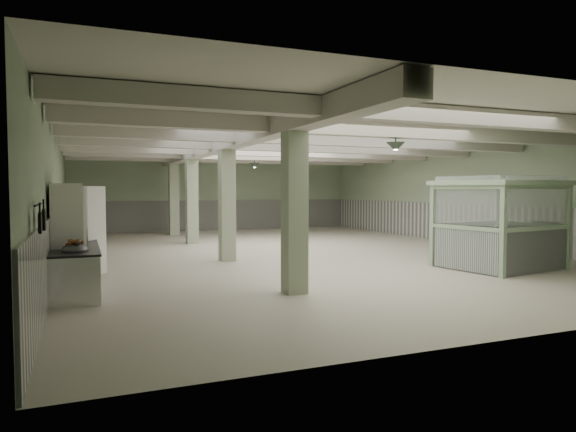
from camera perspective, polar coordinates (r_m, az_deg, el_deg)
name	(u,v)px	position (r m, az deg, el deg)	size (l,w,h in m)	color
floor	(294,253)	(16.69, 0.65, -4.09)	(20.00, 20.00, 0.00)	beige
ceiling	(294,141)	(16.64, 0.66, 8.31)	(14.00, 20.00, 0.02)	white
wall_back	(217,194)	(26.08, -7.88, 2.40)	(14.00, 0.02, 3.60)	#9DB490
wall_front	(565,207)	(8.30, 28.40, 0.85)	(14.00, 0.02, 3.60)	#9DB490
wall_left	(56,199)	(15.29, -24.33, 1.76)	(0.02, 20.00, 3.60)	#9DB490
wall_right	(466,196)	(20.33, 19.19, 2.10)	(0.02, 20.00, 3.60)	#9DB490
wainscot_left	(58,237)	(15.34, -24.15, -2.16)	(0.05, 19.90, 1.50)	silver
wainscot_right	(465,224)	(20.35, 19.08, -0.85)	(0.05, 19.90, 1.50)	silver
wainscot_back	(217,215)	(26.08, -7.85, 0.10)	(13.90, 0.05, 1.50)	silver
girder	(218,146)	(15.82, -7.80, 7.76)	(0.45, 19.90, 0.40)	beige
beam_a	(450,116)	(10.17, 17.52, 10.56)	(13.90, 0.35, 0.32)	beige
beam_b	(377,130)	(12.19, 9.91, 9.37)	(13.90, 0.35, 0.32)	beige
beam_c	(329,140)	(14.36, 4.56, 8.43)	(13.90, 0.35, 0.32)	beige
beam_d	(294,147)	(16.62, 0.66, 7.70)	(13.90, 0.35, 0.32)	beige
beam_e	(268,152)	(18.94, -2.29, 7.12)	(13.90, 0.35, 0.32)	beige
beam_f	(247,156)	(21.31, -4.58, 6.65)	(13.90, 0.35, 0.32)	beige
beam_g	(230,159)	(23.70, -6.41, 6.27)	(13.90, 0.35, 0.32)	beige
column_a	(295,202)	(10.07, 0.73, 1.53)	(0.42, 0.42, 3.60)	#A2B491
column_b	(227,198)	(14.80, -6.80, 1.98)	(0.42, 0.42, 3.60)	#A2B491
column_c	(192,196)	(19.67, -10.65, 2.19)	(0.42, 0.42, 3.60)	#A2B491
column_d	(174,195)	(23.60, -12.58, 2.30)	(0.42, 0.42, 3.60)	#A2B491
hook_rail	(38,205)	(7.70, -26.01, 1.14)	(0.02, 0.02, 1.20)	black
pendant_front	(396,147)	(12.42, 11.87, 7.51)	(0.44, 0.44, 0.22)	#2D3D2F
pendant_mid	(302,160)	(17.25, 1.55, 6.29)	(0.44, 0.44, 0.22)	#2D3D2F
pendant_back	(255,166)	(21.92, -3.72, 5.59)	(0.44, 0.44, 0.22)	#2D3D2F
prep_counter	(75,261)	(12.33, -22.61, -4.68)	(0.94, 5.39, 0.91)	silver
pitcher_near	(78,230)	(13.61, -22.26, -1.43)	(0.22, 0.25, 0.32)	silver
pitcher_far	(73,230)	(13.94, -22.77, -1.43)	(0.19, 0.22, 0.28)	silver
veg_colander	(75,246)	(10.29, -22.60, -3.10)	(0.47, 0.47, 0.21)	#414247
orange_bowl	(68,245)	(11.11, -23.28, -3.00)	(0.25, 0.25, 0.09)	#B2B2B7
skillet_near	(40,223)	(7.22, -25.84, -0.71)	(0.28, 0.28, 0.04)	black
skillet_far	(44,220)	(7.95, -25.49, -0.39)	(0.31, 0.31, 0.04)	black
walkin_cooler	(70,235)	(11.88, -23.09, -2.00)	(0.97, 2.34, 2.15)	white
guard_booth	(500,207)	(14.48, 22.45, 0.92)	(3.17, 2.81, 2.39)	#A0C19A
filing_cabinet	(546,243)	(15.53, 26.74, -2.73)	(0.38, 0.55, 1.19)	#585D4D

